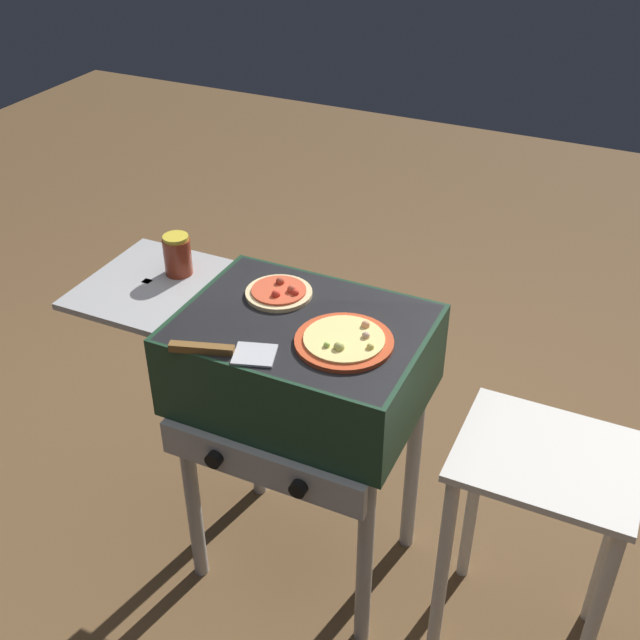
{
  "coord_description": "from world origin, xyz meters",
  "views": [
    {
      "loc": [
        0.75,
        -1.5,
        2.02
      ],
      "look_at": [
        0.05,
        0.0,
        0.92
      ],
      "focal_mm": 44.26,
      "sensor_mm": 36.0,
      "label": 1
    }
  ],
  "objects_px": {
    "pizza_pepperoni": "(279,292)",
    "prep_table": "(537,511)",
    "pizza_cheese": "(344,341)",
    "grill": "(298,366)",
    "sauce_jar": "(177,255)",
    "spatula": "(223,351)"
  },
  "relations": [
    {
      "from": "pizza_cheese",
      "to": "pizza_pepperoni",
      "type": "bearing_deg",
      "value": 151.79
    },
    {
      "from": "pizza_cheese",
      "to": "prep_table",
      "type": "height_order",
      "value": "pizza_cheese"
    },
    {
      "from": "pizza_pepperoni",
      "to": "prep_table",
      "type": "relative_size",
      "value": 0.26
    },
    {
      "from": "sauce_jar",
      "to": "prep_table",
      "type": "distance_m",
      "value": 1.17
    },
    {
      "from": "grill",
      "to": "sauce_jar",
      "type": "height_order",
      "value": "sauce_jar"
    },
    {
      "from": "grill",
      "to": "spatula",
      "type": "relative_size",
      "value": 3.62
    },
    {
      "from": "pizza_pepperoni",
      "to": "prep_table",
      "type": "height_order",
      "value": "pizza_pepperoni"
    },
    {
      "from": "grill",
      "to": "prep_table",
      "type": "bearing_deg",
      "value": 0.37
    },
    {
      "from": "sauce_jar",
      "to": "grill",
      "type": "bearing_deg",
      "value": -11.08
    },
    {
      "from": "sauce_jar",
      "to": "spatula",
      "type": "bearing_deg",
      "value": -41.91
    },
    {
      "from": "spatula",
      "to": "pizza_cheese",
      "type": "bearing_deg",
      "value": 32.74
    },
    {
      "from": "pizza_pepperoni",
      "to": "grill",
      "type": "bearing_deg",
      "value": -43.84
    },
    {
      "from": "pizza_cheese",
      "to": "spatula",
      "type": "xyz_separation_m",
      "value": [
        -0.25,
        -0.16,
        -0.0
      ]
    },
    {
      "from": "pizza_cheese",
      "to": "spatula",
      "type": "height_order",
      "value": "pizza_cheese"
    },
    {
      "from": "sauce_jar",
      "to": "pizza_cheese",
      "type": "bearing_deg",
      "value": -12.01
    },
    {
      "from": "grill",
      "to": "pizza_pepperoni",
      "type": "height_order",
      "value": "pizza_pepperoni"
    },
    {
      "from": "sauce_jar",
      "to": "prep_table",
      "type": "xyz_separation_m",
      "value": [
        1.08,
        -0.08,
        -0.45
      ]
    },
    {
      "from": "spatula",
      "to": "prep_table",
      "type": "xyz_separation_m",
      "value": [
        0.77,
        0.2,
        -0.4
      ]
    },
    {
      "from": "sauce_jar",
      "to": "spatula",
      "type": "xyz_separation_m",
      "value": [
        0.31,
        -0.28,
        -0.05
      ]
    },
    {
      "from": "sauce_jar",
      "to": "prep_table",
      "type": "bearing_deg",
      "value": -3.99
    },
    {
      "from": "grill",
      "to": "pizza_pepperoni",
      "type": "relative_size",
      "value": 5.31
    },
    {
      "from": "sauce_jar",
      "to": "spatula",
      "type": "relative_size",
      "value": 0.44
    }
  ]
}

